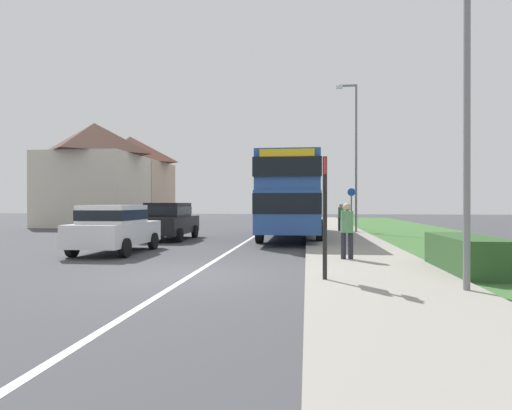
{
  "coord_description": "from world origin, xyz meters",
  "views": [
    {
      "loc": [
        2.64,
        -9.86,
        1.65
      ],
      "look_at": [
        0.77,
        6.25,
        1.6
      ],
      "focal_mm": 30.81,
      "sensor_mm": 36.0,
      "label": 1
    }
  ],
  "objects_px": {
    "double_decker_bus": "(292,193)",
    "street_lamp_near": "(460,79)",
    "parked_car_white": "(115,227)",
    "pedestrian_walking_away": "(341,216)",
    "parked_car_black": "(169,220)",
    "cycle_route_sign": "(351,208)",
    "street_lamp_mid": "(354,149)",
    "bus_stop_sign": "(325,209)",
    "pedestrian_at_stop": "(347,228)"
  },
  "relations": [
    {
      "from": "double_decker_bus",
      "to": "street_lamp_near",
      "type": "bearing_deg",
      "value": -75.36
    },
    {
      "from": "parked_car_white",
      "to": "pedestrian_walking_away",
      "type": "relative_size",
      "value": 2.39
    },
    {
      "from": "pedestrian_walking_away",
      "to": "parked_car_black",
      "type": "bearing_deg",
      "value": -144.76
    },
    {
      "from": "pedestrian_walking_away",
      "to": "cycle_route_sign",
      "type": "relative_size",
      "value": 0.66
    },
    {
      "from": "cycle_route_sign",
      "to": "street_lamp_mid",
      "type": "height_order",
      "value": "street_lamp_mid"
    },
    {
      "from": "double_decker_bus",
      "to": "street_lamp_near",
      "type": "relative_size",
      "value": 1.61
    },
    {
      "from": "pedestrian_walking_away",
      "to": "cycle_route_sign",
      "type": "height_order",
      "value": "cycle_route_sign"
    },
    {
      "from": "bus_stop_sign",
      "to": "pedestrian_walking_away",
      "type": "bearing_deg",
      "value": 84.51
    },
    {
      "from": "parked_car_black",
      "to": "pedestrian_walking_away",
      "type": "height_order",
      "value": "parked_car_black"
    },
    {
      "from": "parked_car_white",
      "to": "parked_car_black",
      "type": "relative_size",
      "value": 0.95
    },
    {
      "from": "pedestrian_at_stop",
      "to": "bus_stop_sign",
      "type": "height_order",
      "value": "bus_stop_sign"
    },
    {
      "from": "parked_car_white",
      "to": "bus_stop_sign",
      "type": "relative_size",
      "value": 1.54
    },
    {
      "from": "parked_car_black",
      "to": "pedestrian_at_stop",
      "type": "height_order",
      "value": "parked_car_black"
    },
    {
      "from": "cycle_route_sign",
      "to": "street_lamp_near",
      "type": "bearing_deg",
      "value": -89.31
    },
    {
      "from": "parked_car_black",
      "to": "parked_car_white",
      "type": "bearing_deg",
      "value": -91.22
    },
    {
      "from": "parked_car_white",
      "to": "bus_stop_sign",
      "type": "distance_m",
      "value": 8.4
    },
    {
      "from": "bus_stop_sign",
      "to": "street_lamp_mid",
      "type": "distance_m",
      "value": 15.61
    },
    {
      "from": "parked_car_white",
      "to": "pedestrian_at_stop",
      "type": "bearing_deg",
      "value": -12.52
    },
    {
      "from": "pedestrian_at_stop",
      "to": "bus_stop_sign",
      "type": "xyz_separation_m",
      "value": [
        -0.74,
        -3.34,
        0.56
      ]
    },
    {
      "from": "parked_car_black",
      "to": "cycle_route_sign",
      "type": "xyz_separation_m",
      "value": [
        8.73,
        5.79,
        0.5
      ]
    },
    {
      "from": "pedestrian_at_stop",
      "to": "double_decker_bus",
      "type": "bearing_deg",
      "value": 101.56
    },
    {
      "from": "double_decker_bus",
      "to": "bus_stop_sign",
      "type": "bearing_deg",
      "value": -84.94
    },
    {
      "from": "bus_stop_sign",
      "to": "street_lamp_near",
      "type": "xyz_separation_m",
      "value": [
        2.33,
        -0.84,
        2.32
      ]
    },
    {
      "from": "double_decker_bus",
      "to": "pedestrian_walking_away",
      "type": "relative_size",
      "value": 6.39
    },
    {
      "from": "pedestrian_at_stop",
      "to": "cycle_route_sign",
      "type": "bearing_deg",
      "value": 83.84
    },
    {
      "from": "pedestrian_walking_away",
      "to": "street_lamp_mid",
      "type": "xyz_separation_m",
      "value": [
        0.62,
        -1.04,
        3.62
      ]
    },
    {
      "from": "street_lamp_near",
      "to": "parked_car_black",
      "type": "bearing_deg",
      "value": 128.44
    },
    {
      "from": "pedestrian_at_stop",
      "to": "street_lamp_near",
      "type": "bearing_deg",
      "value": -69.08
    },
    {
      "from": "pedestrian_at_stop",
      "to": "street_lamp_mid",
      "type": "bearing_deg",
      "value": 83.05
    },
    {
      "from": "pedestrian_walking_away",
      "to": "cycle_route_sign",
      "type": "distance_m",
      "value": 0.73
    },
    {
      "from": "cycle_route_sign",
      "to": "street_lamp_mid",
      "type": "relative_size",
      "value": 0.31
    },
    {
      "from": "pedestrian_walking_away",
      "to": "street_lamp_mid",
      "type": "height_order",
      "value": "street_lamp_mid"
    },
    {
      "from": "double_decker_bus",
      "to": "pedestrian_walking_away",
      "type": "height_order",
      "value": "double_decker_bus"
    },
    {
      "from": "cycle_route_sign",
      "to": "street_lamp_mid",
      "type": "distance_m",
      "value": 3.34
    },
    {
      "from": "double_decker_bus",
      "to": "street_lamp_mid",
      "type": "xyz_separation_m",
      "value": [
        3.26,
        2.89,
        2.45
      ]
    },
    {
      "from": "parked_car_black",
      "to": "pedestrian_walking_away",
      "type": "bearing_deg",
      "value": 35.24
    },
    {
      "from": "bus_stop_sign",
      "to": "pedestrian_at_stop",
      "type": "bearing_deg",
      "value": 77.51
    },
    {
      "from": "pedestrian_walking_away",
      "to": "bus_stop_sign",
      "type": "distance_m",
      "value": 16.27
    },
    {
      "from": "pedestrian_at_stop",
      "to": "street_lamp_near",
      "type": "relative_size",
      "value": 0.25
    },
    {
      "from": "parked_car_white",
      "to": "pedestrian_walking_away",
      "type": "bearing_deg",
      "value": 53.53
    },
    {
      "from": "double_decker_bus",
      "to": "street_lamp_near",
      "type": "xyz_separation_m",
      "value": [
        3.42,
        -13.1,
        1.71
      ]
    },
    {
      "from": "double_decker_bus",
      "to": "cycle_route_sign",
      "type": "bearing_deg",
      "value": 50.87
    },
    {
      "from": "double_decker_bus",
      "to": "street_lamp_near",
      "type": "distance_m",
      "value": 13.64
    },
    {
      "from": "parked_car_black",
      "to": "pedestrian_walking_away",
      "type": "distance_m",
      "value": 9.99
    },
    {
      "from": "double_decker_bus",
      "to": "street_lamp_near",
      "type": "height_order",
      "value": "street_lamp_near"
    },
    {
      "from": "bus_stop_sign",
      "to": "cycle_route_sign",
      "type": "relative_size",
      "value": 1.03
    },
    {
      "from": "parked_car_white",
      "to": "cycle_route_sign",
      "type": "height_order",
      "value": "cycle_route_sign"
    },
    {
      "from": "double_decker_bus",
      "to": "pedestrian_at_stop",
      "type": "relative_size",
      "value": 6.39
    },
    {
      "from": "pedestrian_at_stop",
      "to": "pedestrian_walking_away",
      "type": "height_order",
      "value": "same"
    },
    {
      "from": "parked_car_white",
      "to": "parked_car_black",
      "type": "height_order",
      "value": "parked_car_black"
    }
  ]
}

